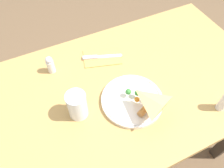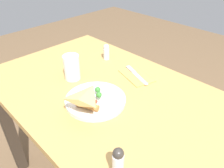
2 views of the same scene
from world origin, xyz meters
name	(u,v)px [view 1 (image 1 of 2)]	position (x,y,z in m)	size (l,w,h in m)	color
ground_plane	(121,148)	(0.00, 0.00, 0.00)	(6.00, 6.00, 0.00)	brown
dining_table	(126,99)	(0.00, 0.00, 0.61)	(1.19, 0.70, 0.72)	tan
plate_pizza	(133,100)	(-0.02, -0.08, 0.74)	(0.24, 0.24, 0.05)	silver
milk_glass	(77,106)	(-0.22, -0.04, 0.78)	(0.07, 0.07, 0.11)	white
napkin_folded	(102,57)	(-0.03, 0.18, 0.72)	(0.19, 0.15, 0.00)	#E59E4C
butter_knife	(100,57)	(-0.04, 0.18, 0.73)	(0.17, 0.08, 0.01)	#B2B2B7
salt_shaker	(50,64)	(-0.26, 0.20, 0.76)	(0.03, 0.03, 0.08)	silver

